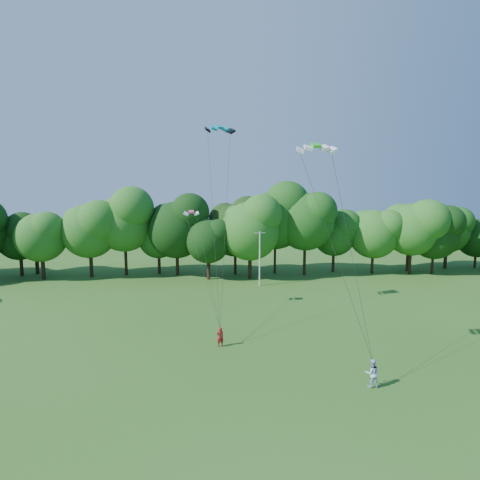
{
  "coord_description": "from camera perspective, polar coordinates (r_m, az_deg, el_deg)",
  "views": [
    {
      "loc": [
        -1.88,
        -19.96,
        12.61
      ],
      "look_at": [
        -0.0,
        13.0,
        8.31
      ],
      "focal_mm": 28.0,
      "sensor_mm": 36.0,
      "label": 1
    }
  ],
  "objects": [
    {
      "name": "kite_flyer_right",
      "position": [
        27.07,
        19.47,
        -18.57
      ],
      "size": [
        0.92,
        0.72,
        1.87
      ],
      "primitive_type": "imported",
      "rotation": [
        0.0,
        0.0,
        3.12
      ],
      "color": "#B5CCFB",
      "rests_on": "ground"
    },
    {
      "name": "tree_back_east",
      "position": [
        64.41,
        24.43,
        2.32
      ],
      "size": [
        8.4,
        8.4,
        12.21
      ],
      "color": "#311F13",
      "rests_on": "ground"
    },
    {
      "name": "kite_flyer_left",
      "position": [
        31.57,
        -3.05,
        -14.52
      ],
      "size": [
        0.68,
        0.54,
        1.63
      ],
      "primitive_type": "imported",
      "rotation": [
        0.0,
        0.0,
        3.43
      ],
      "color": "maroon",
      "rests_on": "ground"
    },
    {
      "name": "kite_green",
      "position": [
        26.06,
        11.5,
        13.96
      ],
      "size": [
        2.69,
        1.36,
        0.48
      ],
      "rotation": [
        0.0,
        0.0,
        -0.07
      ],
      "color": "green",
      "rests_on": "ground"
    },
    {
      "name": "kite_teal",
      "position": [
        37.89,
        -3.23,
        16.87
      ],
      "size": [
        3.11,
        2.05,
        0.62
      ],
      "rotation": [
        0.0,
        0.0,
        0.3
      ],
      "color": "#0580A0",
      "rests_on": "ground"
    },
    {
      "name": "ground",
      "position": [
        23.68,
        1.98,
        -24.75
      ],
      "size": [
        160.0,
        160.0,
        0.0
      ],
      "primitive_type": "plane",
      "color": "#2D5417",
      "rests_on": "ground"
    },
    {
      "name": "tree_back_west",
      "position": [
        64.6,
        -28.78,
        0.81
      ],
      "size": [
        6.82,
        6.82,
        9.93
      ],
      "color": "#322414",
      "rests_on": "ground"
    },
    {
      "name": "kite_pink",
      "position": [
        38.52,
        -7.45,
        4.29
      ],
      "size": [
        1.63,
        0.87,
        0.32
      ],
      "rotation": [
        0.0,
        0.0,
        0.06
      ],
      "color": "#DC3D72",
      "rests_on": "ground"
    },
    {
      "name": "tree_back_center",
      "position": [
        56.39,
        -0.74,
        2.69
      ],
      "size": [
        8.76,
        8.76,
        12.74
      ],
      "color": "black",
      "rests_on": "ground"
    },
    {
      "name": "utility_pole",
      "position": [
        49.99,
        3.02,
        -2.74
      ],
      "size": [
        1.46,
        0.37,
        7.34
      ],
      "rotation": [
        0.0,
        0.0,
        0.2
      ],
      "color": "beige",
      "rests_on": "ground"
    }
  ]
}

